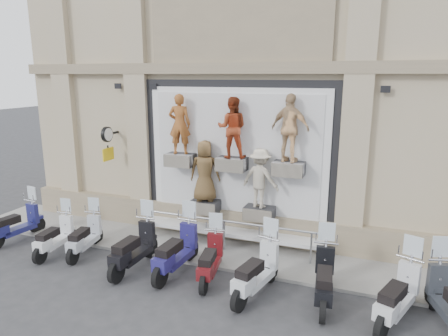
{
  "coord_description": "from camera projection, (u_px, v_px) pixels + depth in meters",
  "views": [
    {
      "loc": [
        3.51,
        -7.33,
        4.68
      ],
      "look_at": [
        0.03,
        1.9,
        2.37
      ],
      "focal_mm": 32.0,
      "sensor_mm": 36.0,
      "label": 1
    }
  ],
  "objects": [
    {
      "name": "ground",
      "position": [
        193.0,
        288.0,
        8.96
      ],
      "size": [
        90.0,
        90.0,
        0.0
      ],
      "primitive_type": "plane",
      "color": "#313134",
      "rests_on": "ground"
    },
    {
      "name": "sidewalk",
      "position": [
        226.0,
        249.0,
        10.86
      ],
      "size": [
        16.0,
        2.2,
        0.08
      ],
      "primitive_type": "cube",
      "color": "gray",
      "rests_on": "ground"
    },
    {
      "name": "building",
      "position": [
        274.0,
        36.0,
        13.96
      ],
      "size": [
        14.0,
        8.6,
        12.0
      ],
      "primitive_type": null,
      "color": "tan",
      "rests_on": "ground"
    },
    {
      "name": "shop_vitrine",
      "position": [
        236.0,
        160.0,
        10.89
      ],
      "size": [
        5.6,
        0.83,
        4.3
      ],
      "color": "black",
      "rests_on": "ground"
    },
    {
      "name": "guard_rail",
      "position": [
        224.0,
        236.0,
        10.67
      ],
      "size": [
        5.06,
        0.1,
        0.93
      ],
      "primitive_type": null,
      "color": "#9EA0A5",
      "rests_on": "ground"
    },
    {
      "name": "clock_sign_bracket",
      "position": [
        108.0,
        139.0,
        11.9
      ],
      "size": [
        0.1,
        0.8,
        1.02
      ],
      "color": "black",
      "rests_on": "ground"
    },
    {
      "name": "scooter_a",
      "position": [
        15.0,
        216.0,
        11.37
      ],
      "size": [
        0.75,
        1.87,
        1.48
      ],
      "primitive_type": null,
      "rotation": [
        0.0,
        0.0,
        -0.12
      ],
      "color": "#171852",
      "rests_on": "ground"
    },
    {
      "name": "scooter_b",
      "position": [
        54.0,
        229.0,
        10.56
      ],
      "size": [
        0.66,
        1.73,
        1.38
      ],
      "primitive_type": null,
      "rotation": [
        0.0,
        0.0,
        0.1
      ],
      "color": "silver",
      "rests_on": "ground"
    },
    {
      "name": "scooter_c",
      "position": [
        84.0,
        229.0,
        10.54
      ],
      "size": [
        0.78,
        1.78,
        1.4
      ],
      "primitive_type": null,
      "rotation": [
        0.0,
        0.0,
        0.17
      ],
      "color": "#AAAEB8",
      "rests_on": "ground"
    },
    {
      "name": "scooter_d",
      "position": [
        133.0,
        239.0,
        9.67
      ],
      "size": [
        0.63,
        1.98,
        1.6
      ],
      "primitive_type": null,
      "rotation": [
        0.0,
        0.0,
        -0.03
      ],
      "color": "black",
      "rests_on": "ground"
    },
    {
      "name": "scooter_e",
      "position": [
        176.0,
        242.0,
        9.47
      ],
      "size": [
        0.71,
        2.04,
        1.63
      ],
      "primitive_type": null,
      "rotation": [
        0.0,
        0.0,
        -0.06
      ],
      "color": "navy",
      "rests_on": "ground"
    },
    {
      "name": "scooter_f",
      "position": [
        210.0,
        251.0,
        9.19
      ],
      "size": [
        0.8,
        1.84,
        1.44
      ],
      "primitive_type": null,
      "rotation": [
        0.0,
        0.0,
        0.16
      ],
      "color": "#560E12",
      "rests_on": "ground"
    },
    {
      "name": "scooter_g",
      "position": [
        257.0,
        262.0,
        8.5
      ],
      "size": [
        0.98,
        2.02,
        1.58
      ],
      "primitive_type": null,
      "rotation": [
        0.0,
        0.0,
        -0.22
      ],
      "color": "silver",
      "rests_on": "ground"
    },
    {
      "name": "scooter_h",
      "position": [
        325.0,
        269.0,
        8.23
      ],
      "size": [
        0.75,
        1.96,
        1.56
      ],
      "primitive_type": null,
      "rotation": [
        0.0,
        0.0,
        0.1
      ],
      "color": "black",
      "rests_on": "ground"
    },
    {
      "name": "scooter_i",
      "position": [
        399.0,
        285.0,
        7.56
      ],
      "size": [
        1.25,
        2.02,
        1.59
      ],
      "primitive_type": null,
      "rotation": [
        0.0,
        0.0,
        -0.38
      ],
      "color": "silver",
      "rests_on": "ground"
    }
  ]
}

